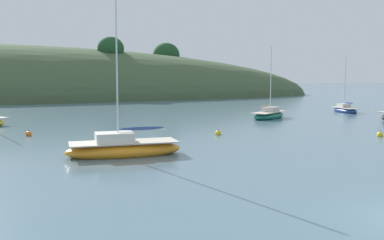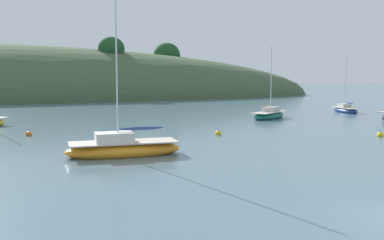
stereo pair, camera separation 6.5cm
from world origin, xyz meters
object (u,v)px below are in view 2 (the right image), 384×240
Objects in this scene: mooring_buoy_outer at (29,134)px; sailboat_cream_ketch at (346,110)px; mooring_buoy_channel at (218,133)px; mooring_buoy_inner at (380,135)px; sailboat_white_near at (123,148)px; sailboat_navy_dinghy at (269,115)px.

sailboat_cream_ketch is at bearing 13.85° from mooring_buoy_outer.
mooring_buoy_channel and mooring_buoy_inner have the same top height.
sailboat_white_near is at bearing -64.78° from mooring_buoy_outer.
sailboat_navy_dinghy is 1.07× the size of sailboat_cream_ketch.
mooring_buoy_inner is (-11.82, -18.07, -0.20)m from sailboat_cream_ketch.
sailboat_navy_dinghy reaches higher than mooring_buoy_outer.
sailboat_cream_ketch is at bearing 15.30° from sailboat_navy_dinghy.
mooring_buoy_channel is (-22.44, -13.18, -0.20)m from sailboat_cream_ketch.
sailboat_white_near reaches higher than mooring_buoy_channel.
mooring_buoy_inner is at bearing -24.72° from mooring_buoy_channel.
sailboat_navy_dinghy is 24.19m from sailboat_white_near.
mooring_buoy_outer is at bearing -166.92° from sailboat_navy_dinghy.
sailboat_navy_dinghy reaches higher than mooring_buoy_inner.
sailboat_white_near is 36.22m from sailboat_cream_ketch.
mooring_buoy_outer is (-23.24, -5.40, -0.24)m from sailboat_navy_dinghy.
sailboat_white_near is 1.26× the size of sailboat_cream_ketch.
sailboat_cream_ketch is at bearing 31.84° from sailboat_white_near.
sailboat_navy_dinghy is at bearing -164.70° from sailboat_cream_ketch.
mooring_buoy_outer is at bearing -166.15° from sailboat_cream_ketch.
mooring_buoy_channel is 1.00× the size of mooring_buoy_inner.
sailboat_cream_ketch is 13.10× the size of mooring_buoy_channel.
sailboat_navy_dinghy is 0.85× the size of sailboat_white_near.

